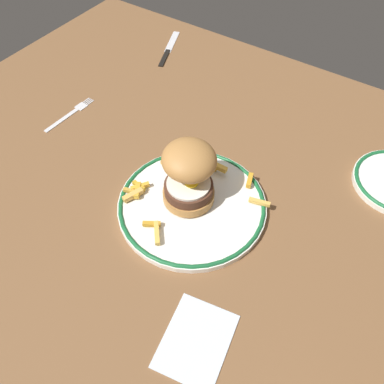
% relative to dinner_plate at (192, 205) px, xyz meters
% --- Properties ---
extents(ground_plane, '(1.37, 1.06, 0.04)m').
position_rel_dinner_plate_xyz_m(ground_plane, '(-0.01, 0.04, -0.03)').
color(ground_plane, brown).
extents(dinner_plate, '(0.28, 0.28, 0.02)m').
position_rel_dinner_plate_xyz_m(dinner_plate, '(0.00, 0.00, 0.00)').
color(dinner_plate, white).
rests_on(dinner_plate, ground_plane).
extents(burger, '(0.13, 0.13, 0.12)m').
position_rel_dinner_plate_xyz_m(burger, '(-0.02, 0.01, 0.07)').
color(burger, '#B0783B').
rests_on(burger, dinner_plate).
extents(fries_pile, '(0.25, 0.24, 0.02)m').
position_rel_dinner_plate_xyz_m(fries_pile, '(-0.04, 0.01, 0.01)').
color(fries_pile, gold).
rests_on(fries_pile, dinner_plate).
extents(fork, '(0.02, 0.14, 0.00)m').
position_rel_dinner_plate_xyz_m(fork, '(-0.39, 0.07, -0.01)').
color(fork, silver).
rests_on(fork, ground_plane).
extents(knife, '(0.08, 0.17, 0.01)m').
position_rel_dinner_plate_xyz_m(knife, '(-0.35, 0.41, -0.01)').
color(knife, black).
rests_on(knife, ground_plane).
extents(napkin, '(0.12, 0.14, 0.00)m').
position_rel_dinner_plate_xyz_m(napkin, '(0.15, -0.21, -0.01)').
color(napkin, silver).
rests_on(napkin, ground_plane).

